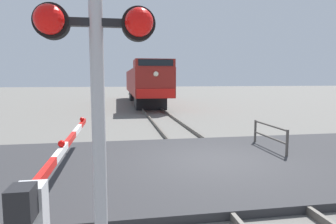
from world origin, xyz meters
name	(u,v)px	position (x,y,z in m)	size (l,w,h in m)	color
ground_plane	(214,166)	(0.00, 0.00, 0.00)	(160.00, 160.00, 0.00)	#605E59
rail_track_left	(189,165)	(-0.72, 0.00, 0.07)	(0.08, 80.00, 0.15)	#59544C
rail_track_right	(239,162)	(0.72, 0.00, 0.07)	(0.08, 80.00, 0.15)	#59544C
road_surface	(214,163)	(0.00, 0.00, 0.08)	(36.00, 6.18, 0.17)	#2D2D30
locomotive	(144,83)	(0.00, 20.90, 1.97)	(2.77, 17.83, 3.74)	black
crossing_signal	(97,58)	(-2.82, -4.60, 2.62)	(1.18, 0.33, 4.19)	#ADADB2
crossing_gate	(50,180)	(-3.73, -2.69, 0.76)	(0.36, 7.07, 1.20)	silver
guard_railing	(270,135)	(2.22, 1.10, 0.61)	(0.08, 2.10, 0.95)	#4C4742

